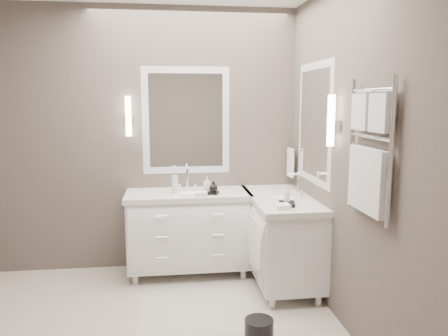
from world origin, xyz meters
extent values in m
cube|color=#574C45|center=(0.00, 1.50, 1.35)|extent=(3.20, 0.01, 2.70)
cube|color=#574C45|center=(0.00, -1.50, 1.35)|extent=(3.20, 0.01, 2.70)
cube|color=#574C45|center=(1.60, 0.00, 1.35)|extent=(0.01, 3.00, 2.70)
cube|color=white|center=(0.45, 1.23, 0.45)|extent=(1.20, 0.55, 0.70)
cube|color=white|center=(0.45, 1.23, 0.82)|extent=(1.24, 0.59, 0.05)
ellipsoid|color=white|center=(0.45, 1.23, 0.81)|extent=(0.36, 0.28, 0.12)
cylinder|color=white|center=(0.45, 1.39, 0.96)|extent=(0.02, 0.02, 0.22)
cube|color=white|center=(1.33, 0.90, 0.45)|extent=(0.55, 1.20, 0.70)
cube|color=white|center=(1.33, 0.90, 0.82)|extent=(0.59, 1.24, 0.05)
ellipsoid|color=white|center=(1.33, 0.90, 0.81)|extent=(0.36, 0.28, 0.12)
cylinder|color=white|center=(1.49, 0.90, 0.96)|extent=(0.02, 0.02, 0.22)
cube|color=white|center=(0.45, 1.49, 1.55)|extent=(0.90, 0.02, 1.10)
cube|color=white|center=(0.45, 1.49, 1.55)|extent=(0.77, 0.02, 0.96)
cube|color=white|center=(1.59, 0.80, 1.55)|extent=(0.02, 0.90, 1.10)
cube|color=white|center=(1.59, 0.80, 1.55)|extent=(0.02, 0.90, 0.96)
cube|color=white|center=(-0.13, 1.43, 1.55)|extent=(0.05, 0.05, 0.10)
cylinder|color=white|center=(-0.13, 1.43, 1.60)|extent=(0.06, 0.06, 0.40)
cube|color=white|center=(1.53, 0.22, 1.55)|extent=(0.05, 0.05, 0.10)
cylinder|color=white|center=(1.53, 0.22, 1.60)|extent=(0.06, 0.06, 0.40)
cylinder|color=white|center=(1.55, 1.36, 1.25)|extent=(0.02, 0.22, 0.02)
cube|color=white|center=(1.54, 1.36, 1.11)|extent=(0.03, 0.17, 0.30)
cylinder|color=white|center=(1.56, -0.68, 1.45)|extent=(0.03, 0.03, 0.90)
cylinder|color=white|center=(1.56, -0.12, 1.45)|extent=(0.03, 0.03, 0.90)
cube|color=white|center=(1.55, -0.53, 1.68)|extent=(0.06, 0.22, 0.24)
cube|color=white|center=(1.55, -0.27, 1.68)|extent=(0.06, 0.22, 0.24)
cube|color=white|center=(1.55, -0.40, 1.24)|extent=(0.06, 0.46, 0.42)
cube|color=black|center=(0.66, 1.11, 0.86)|extent=(0.19, 0.16, 0.02)
cube|color=black|center=(1.28, 0.56, 0.86)|extent=(0.17, 0.20, 0.03)
cylinder|color=silver|center=(0.32, 1.17, 0.94)|extent=(0.07, 0.07, 0.18)
imported|color=white|center=(0.63, 1.13, 0.94)|extent=(0.07, 0.07, 0.14)
imported|color=black|center=(0.69, 1.08, 0.93)|extent=(0.11, 0.11, 0.11)
imported|color=white|center=(1.28, 0.56, 0.95)|extent=(0.06, 0.06, 0.15)
camera|label=1|loc=(0.26, -3.06, 1.75)|focal=35.00mm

